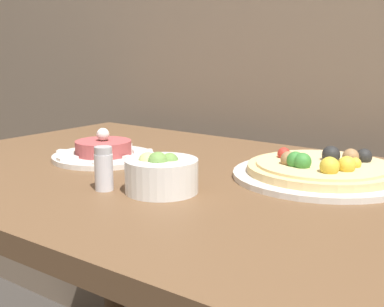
# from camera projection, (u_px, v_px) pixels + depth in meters

# --- Properties ---
(dining_table) EXTENTS (1.18, 0.74, 0.76)m
(dining_table) POSITION_uv_depth(u_px,v_px,m) (191.00, 237.00, 0.98)
(dining_table) COLOR brown
(dining_table) RESTS_ON ground_plane
(pizza_plate) EXTENTS (0.31, 0.31, 0.05)m
(pizza_plate) POSITION_uv_depth(u_px,v_px,m) (322.00, 170.00, 0.94)
(pizza_plate) COLOR silver
(pizza_plate) RESTS_ON dining_table
(tartare_plate) EXTENTS (0.21, 0.21, 0.07)m
(tartare_plate) POSITION_uv_depth(u_px,v_px,m) (104.00, 152.00, 1.09)
(tartare_plate) COLOR silver
(tartare_plate) RESTS_ON dining_table
(small_bowl) EXTENTS (0.12, 0.12, 0.07)m
(small_bowl) POSITION_uv_depth(u_px,v_px,m) (161.00, 174.00, 0.85)
(small_bowl) COLOR white
(small_bowl) RESTS_ON dining_table
(salt_shaker) EXTENTS (0.03, 0.03, 0.07)m
(salt_shaker) POSITION_uv_depth(u_px,v_px,m) (104.00, 169.00, 0.86)
(salt_shaker) COLOR silver
(salt_shaker) RESTS_ON dining_table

